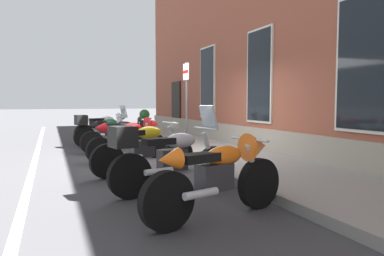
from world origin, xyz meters
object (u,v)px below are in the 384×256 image
Objects in this scene: motorcycle_orange_sport at (223,173)px; motorcycle_black_sport at (123,133)px; motorcycle_white_sport at (107,126)px; motorcycle_red_sport at (131,137)px; motorcycle_silver_touring at (169,157)px; parking_sign at (186,93)px; barrel_planter at (145,123)px; motorcycle_green_touring at (103,129)px; motorcycle_yellow_naked at (146,149)px.

motorcycle_black_sport is at bearing -179.61° from motorcycle_orange_sport.
motorcycle_white_sport is 3.12m from motorcycle_black_sport.
motorcycle_silver_touring is at bearing -2.13° from motorcycle_red_sport.
motorcycle_silver_touring is 4.51m from parking_sign.
barrel_planter is (-10.08, 1.53, 0.02)m from motorcycle_orange_sport.
motorcycle_orange_sport is (1.37, 0.24, -0.01)m from motorcycle_silver_touring.
motorcycle_red_sport is 4.70m from motorcycle_orange_sport.
motorcycle_green_touring is 3.02m from barrel_planter.
motorcycle_green_touring is 3.24m from parking_sign.
barrel_planter reaches higher than motorcycle_orange_sport.
motorcycle_red_sport is at bearing -17.06° from barrel_planter.
parking_sign is at bearing 164.03° from motorcycle_orange_sport.
motorcycle_green_touring is at bearing -12.05° from motorcycle_white_sport.
motorcycle_white_sport is at bearing -179.80° from motorcycle_black_sport.
motorcycle_yellow_naked is (1.77, -0.09, -0.07)m from motorcycle_red_sport.
motorcycle_yellow_naked is (4.80, 0.17, -0.05)m from motorcycle_green_touring.
motorcycle_red_sport is 5.62m from barrel_planter.
motorcycle_silver_touring is 8.88m from barrel_planter.
parking_sign is (0.75, 1.58, 1.10)m from motorcycle_black_sport.
motorcycle_yellow_naked is at bearing -2.92° from motorcycle_red_sport.
motorcycle_orange_sport is (9.24, 0.05, -0.01)m from motorcycle_white_sport.
motorcycle_yellow_naked is 2.95m from motorcycle_orange_sport.
motorcycle_yellow_naked is 2.21× the size of barrel_planter.
motorcycle_silver_touring reaches higher than motorcycle_red_sport.
motorcycle_green_touring is at bearing -141.08° from parking_sign.
motorcycle_red_sport reaches higher than motorcycle_white_sport.
motorcycle_silver_touring is (6.37, 0.13, 0.02)m from motorcycle_green_touring.
motorcycle_yellow_naked is at bearing 1.98° from motorcycle_green_touring.
motorcycle_white_sport is 0.92× the size of parking_sign.
barrel_planter is (-7.14, 1.74, 0.08)m from motorcycle_yellow_naked.
barrel_planter is (-2.34, 1.91, 0.03)m from motorcycle_green_touring.
motorcycle_black_sport is 1.06× the size of motorcycle_orange_sport.
barrel_planter is at bearing 117.80° from motorcycle_white_sport.
motorcycle_red_sport reaches higher than motorcycle_orange_sport.
motorcycle_white_sport is at bearing -179.68° from motorcycle_orange_sport.
motorcycle_silver_touring is at bearing -170.04° from motorcycle_orange_sport.
motorcycle_green_touring is 1.01× the size of motorcycle_red_sport.
motorcycle_silver_touring reaches higher than motorcycle_white_sport.
motorcycle_white_sport is 6.31m from motorcycle_yellow_naked.
motorcycle_black_sport is 3.19m from motorcycle_yellow_naked.
parking_sign reaches higher than motorcycle_orange_sport.
motorcycle_red_sport is 0.94× the size of motorcycle_silver_touring.
motorcycle_red_sport is 2.09m from parking_sign.
motorcycle_black_sport is 6.12m from motorcycle_orange_sport.
parking_sign is at bearing 22.34° from motorcycle_white_sport.
motorcycle_orange_sport is 2.12× the size of barrel_planter.
motorcycle_orange_sport is at bearing 9.96° from motorcycle_silver_touring.
parking_sign reaches higher than motorcycle_black_sport.
motorcycle_white_sport is 4.54m from motorcycle_red_sport.
barrel_planter is (-5.37, 1.65, 0.01)m from motorcycle_red_sport.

